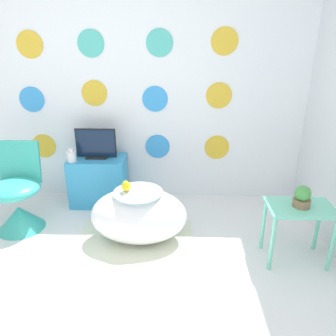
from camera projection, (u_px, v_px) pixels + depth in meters
wall_back_dotted at (126, 80)px, 3.38m from camera, size 4.76×0.05×2.60m
rug at (134, 244)px, 2.92m from camera, size 1.05×0.82×0.01m
bathtub at (139, 215)px, 2.89m from camera, size 0.85×0.52×0.50m
rubber_duck at (126, 186)px, 2.77m from camera, size 0.08×0.09×0.10m
chair at (18, 202)px, 3.08m from camera, size 0.46×0.46×0.82m
tv_cabinet at (99, 181)px, 3.56m from camera, size 0.59×0.38×0.53m
tv at (96, 145)px, 3.41m from camera, size 0.42×0.12×0.32m
vase at (71, 156)px, 3.33m from camera, size 0.10×0.10×0.14m
side_table at (299, 216)px, 2.58m from camera, size 0.51×0.33×0.49m
potted_plant_left at (302, 197)px, 2.51m from camera, size 0.13×0.13×0.17m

